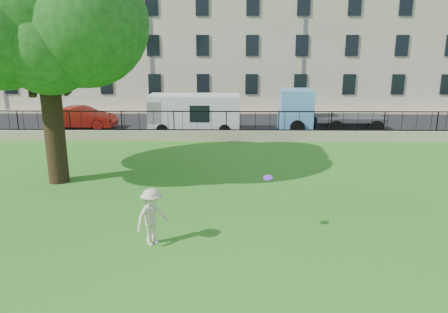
{
  "coord_description": "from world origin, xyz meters",
  "views": [
    {
      "loc": [
        0.19,
        -12.58,
        5.67
      ],
      "look_at": [
        -0.02,
        3.5,
        1.33
      ],
      "focal_mm": 35.0,
      "sensor_mm": 36.0,
      "label": 1
    }
  ],
  "objects_px": {
    "blue_truck": "(330,111)",
    "red_sedan": "(82,118)",
    "white_van": "(195,114)",
    "tree": "(39,7)",
    "man": "(152,217)",
    "frisbee": "(268,178)"
  },
  "relations": [
    {
      "from": "tree",
      "to": "red_sedan",
      "type": "xyz_separation_m",
      "value": [
        -2.49,
        10.92,
        -6.09
      ]
    },
    {
      "from": "tree",
      "to": "red_sedan",
      "type": "distance_m",
      "value": 12.75
    },
    {
      "from": "tree",
      "to": "frisbee",
      "type": "distance_m",
      "value": 10.88
    },
    {
      "from": "tree",
      "to": "frisbee",
      "type": "xyz_separation_m",
      "value": [
        8.24,
        -5.02,
        -5.02
      ]
    },
    {
      "from": "blue_truck",
      "to": "red_sedan",
      "type": "bearing_deg",
      "value": 178.22
    },
    {
      "from": "frisbee",
      "to": "blue_truck",
      "type": "relative_size",
      "value": 0.04
    },
    {
      "from": "frisbee",
      "to": "white_van",
      "type": "distance_m",
      "value": 15.31
    },
    {
      "from": "white_van",
      "to": "tree",
      "type": "bearing_deg",
      "value": -115.79
    },
    {
      "from": "man",
      "to": "frisbee",
      "type": "relative_size",
      "value": 6.19
    },
    {
      "from": "frisbee",
      "to": "white_van",
      "type": "xyz_separation_m",
      "value": [
        -3.3,
        14.94,
        -0.62
      ]
    },
    {
      "from": "frisbee",
      "to": "blue_truck",
      "type": "xyz_separation_m",
      "value": [
        5.2,
        15.29,
        -0.47
      ]
    },
    {
      "from": "man",
      "to": "frisbee",
      "type": "distance_m",
      "value": 3.48
    },
    {
      "from": "man",
      "to": "red_sedan",
      "type": "bearing_deg",
      "value": 65.04
    },
    {
      "from": "tree",
      "to": "blue_truck",
      "type": "distance_m",
      "value": 17.79
    },
    {
      "from": "man",
      "to": "blue_truck",
      "type": "distance_m",
      "value": 18.07
    },
    {
      "from": "man",
      "to": "white_van",
      "type": "bearing_deg",
      "value": 40.94
    },
    {
      "from": "man",
      "to": "white_van",
      "type": "relative_size",
      "value": 0.3
    },
    {
      "from": "red_sedan",
      "to": "blue_truck",
      "type": "bearing_deg",
      "value": -89.24
    },
    {
      "from": "tree",
      "to": "blue_truck",
      "type": "bearing_deg",
      "value": 37.38
    },
    {
      "from": "tree",
      "to": "white_van",
      "type": "relative_size",
      "value": 1.83
    },
    {
      "from": "white_van",
      "to": "frisbee",
      "type": "bearing_deg",
      "value": -76.86
    },
    {
      "from": "tree",
      "to": "man",
      "type": "distance_m",
      "value": 9.62
    }
  ]
}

